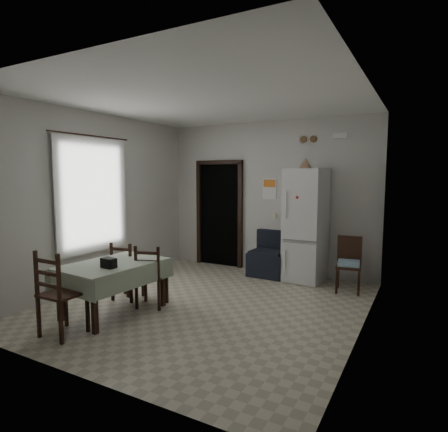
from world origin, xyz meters
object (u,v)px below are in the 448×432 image
navy_seat (269,254)px  dining_chair_near_head (62,292)px  corner_chair (349,265)px  fridge (306,225)px  dining_chair_far_left (128,270)px  dining_table (114,288)px  dining_chair_far_right (152,275)px

navy_seat → dining_chair_near_head: 3.79m
navy_seat → corner_chair: size_ratio=0.93×
fridge → corner_chair: size_ratio=2.24×
dining_chair_far_left → navy_seat: bearing=-131.0°
corner_chair → dining_table: corner_chair is taller
dining_chair_far_right → dining_chair_near_head: bearing=59.6°
dining_chair_far_right → dining_chair_near_head: dining_chair_near_head is taller
dining_chair_far_right → navy_seat: bearing=-128.1°
navy_seat → dining_table: (-1.13, -2.82, -0.07)m
navy_seat → dining_chair_near_head: (-1.14, -3.62, 0.10)m
dining_chair_far_left → dining_chair_far_right: (0.54, -0.09, 0.01)m
dining_chair_far_left → dining_chair_near_head: 1.38m
dining_chair_far_right → dining_chair_near_head: size_ratio=0.88×
dining_chair_far_right → dining_chair_near_head: 1.30m
navy_seat → dining_chair_far_left: size_ratio=0.94×
navy_seat → corner_chair: bearing=-10.1°
dining_table → corner_chair: bearing=48.7°
fridge → dining_chair_far_right: size_ratio=2.21×
corner_chair → dining_chair_far_right: (-2.35, -2.02, 0.01)m
navy_seat → dining_chair_near_head: bearing=-105.1°
corner_chair → dining_chair_far_left: corner_chair is taller
dining_table → dining_chair_far_right: bearing=65.1°
fridge → dining_chair_far_left: (-2.08, -2.26, -0.55)m
dining_chair_far_right → dining_table: bearing=41.9°
fridge → dining_chair_far_left: size_ratio=2.25×
fridge → dining_chair_far_right: bearing=-117.7°
corner_chair → fridge: bearing=150.2°
fridge → dining_chair_far_left: bearing=-127.1°
fridge → dining_chair_far_left: fridge is taller
dining_table → dining_chair_near_head: dining_chair_near_head is taller
dining_table → dining_chair_near_head: 0.82m
fridge → dining_chair_near_head: 4.08m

